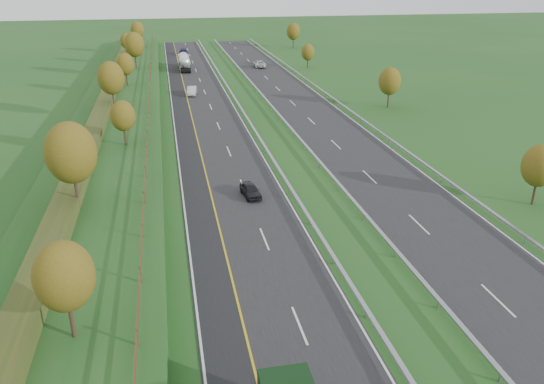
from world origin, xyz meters
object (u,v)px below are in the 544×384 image
Objects in this scene: road_tanker at (184,61)px; car_silver_mid at (192,91)px; car_small_far at (184,52)px; car_dark_near at (251,190)px; car_oncoming at (259,64)px.

road_tanker is 2.47× the size of car_silver_mid.
car_silver_mid is 50.89m from car_small_far.
car_silver_mid is (-2.81, 48.65, 0.11)m from car_dark_near.
road_tanker is at bearing 0.35° from car_oncoming.
road_tanker is at bearing 84.75° from car_dark_near.
car_oncoming reaches higher than car_silver_mid.
car_silver_mid is at bearing -91.57° from car_small_far.
car_small_far is (-1.89, 99.53, 0.12)m from car_dark_near.
car_small_far is (0.89, 23.07, -1.06)m from road_tanker.
car_silver_mid is 0.82× the size of car_oncoming.
car_oncoming is (17.34, -0.49, -1.05)m from road_tanker.
road_tanker is 2.13× the size of car_small_far.
car_silver_mid is 0.86× the size of car_small_far.
car_oncoming is at bearing -1.63° from road_tanker.
road_tanker is 2.03× the size of car_oncoming.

